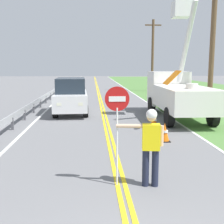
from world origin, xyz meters
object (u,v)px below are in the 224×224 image
at_px(flagger_worker, 150,143).
at_px(oncoming_suv_nearest, 71,96).
at_px(utility_pole_mid, 153,54).
at_px(stop_sign_paddle, 117,114).
at_px(traffic_cone_mid, 154,121).
at_px(utility_pole_near, 212,44).
at_px(utility_bucket_truck, 177,91).
at_px(traffic_cone_lead, 165,133).

relative_size(flagger_worker, oncoming_suv_nearest, 0.39).
bearing_deg(utility_pole_mid, stop_sign_paddle, -103.75).
bearing_deg(utility_pole_mid, flagger_worker, -102.06).
bearing_deg(traffic_cone_mid, utility_pole_near, 37.59).
bearing_deg(flagger_worker, utility_pole_mid, 77.94).
bearing_deg(flagger_worker, traffic_cone_mid, 76.74).
height_order(utility_pole_near, traffic_cone_mid, utility_pole_near).
xyz_separation_m(flagger_worker, utility_bucket_truck, (3.29, 8.90, 0.39)).
bearing_deg(flagger_worker, utility_bucket_truck, 69.70).
bearing_deg(oncoming_suv_nearest, utility_bucket_truck, -16.02).
bearing_deg(traffic_cone_lead, utility_bucket_truck, 68.84).
bearing_deg(utility_pole_near, utility_bucket_truck, -173.77).
bearing_deg(traffic_cone_mid, utility_pole_mid, 78.32).
xyz_separation_m(stop_sign_paddle, oncoming_suv_nearest, (-1.82, 10.48, -0.65)).
relative_size(stop_sign_paddle, utility_pole_mid, 0.30).
relative_size(stop_sign_paddle, traffic_cone_mid, 3.33).
relative_size(utility_bucket_truck, utility_pole_mid, 0.87).
relative_size(oncoming_suv_nearest, traffic_cone_lead, 6.68).
height_order(oncoming_suv_nearest, utility_pole_near, utility_pole_near).
height_order(stop_sign_paddle, oncoming_suv_nearest, stop_sign_paddle).
relative_size(oncoming_suv_nearest, utility_pole_near, 0.61).
bearing_deg(stop_sign_paddle, oncoming_suv_nearest, 99.84).
distance_m(stop_sign_paddle, utility_pole_mid, 26.18).
height_order(stop_sign_paddle, utility_pole_mid, utility_pole_mid).
height_order(flagger_worker, utility_pole_mid, utility_pole_mid).
bearing_deg(traffic_cone_mid, traffic_cone_lead, -92.66).
xyz_separation_m(utility_bucket_truck, traffic_cone_lead, (-1.94, -5.00, -1.10)).
distance_m(stop_sign_paddle, utility_pole_near, 11.06).
xyz_separation_m(utility_pole_mid, traffic_cone_lead, (-4.08, -21.53, -3.77)).
bearing_deg(utility_pole_near, oncoming_suv_nearest, 169.32).
relative_size(flagger_worker, traffic_cone_mid, 2.61).
distance_m(utility_bucket_truck, oncoming_suv_nearest, 6.12).
distance_m(flagger_worker, utility_pole_mid, 26.18).
bearing_deg(traffic_cone_mid, utility_bucket_truck, 55.80).
bearing_deg(oncoming_suv_nearest, stop_sign_paddle, -80.16).
distance_m(flagger_worker, utility_bucket_truck, 9.49).
bearing_deg(utility_pole_near, stop_sign_paddle, -123.65).
xyz_separation_m(utility_pole_near, utility_pole_mid, (0.20, 16.32, 0.11)).
xyz_separation_m(utility_bucket_truck, utility_pole_near, (1.94, 0.21, 2.56)).
height_order(flagger_worker, utility_pole_near, utility_pole_near).
height_order(utility_bucket_truck, utility_pole_near, utility_pole_near).
bearing_deg(oncoming_suv_nearest, utility_pole_near, -10.68).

